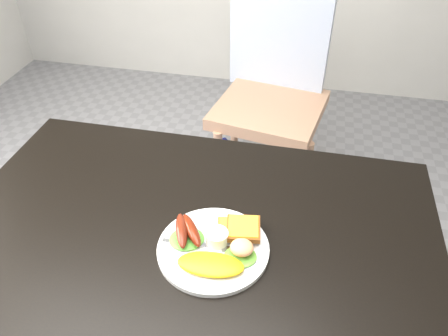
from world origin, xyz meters
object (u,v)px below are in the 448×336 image
at_px(dining_chair, 269,109).
at_px(dining_table, 191,238).
at_px(person, 145,141).
at_px(plate, 213,249).

bearing_deg(dining_chair, dining_table, -83.53).
bearing_deg(person, dining_chair, -97.38).
height_order(dining_table, person, person).
bearing_deg(person, dining_table, 144.15).
xyz_separation_m(person, plate, (0.36, -0.49, 0.09)).
distance_m(dining_table, person, 0.54).
bearing_deg(plate, dining_table, 146.73).
relative_size(dining_table, person, 0.90).
height_order(dining_chair, person, person).
relative_size(person, plate, 5.15).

